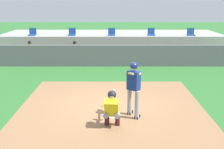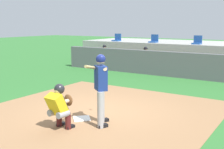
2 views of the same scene
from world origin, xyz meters
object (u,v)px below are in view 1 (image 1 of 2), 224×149
(catcher_crouched, at_px, (112,107))
(stadium_seat_3, at_px, (152,33))
(dugout_player_0, at_px, (30,52))
(stadium_seat_0, at_px, (33,33))
(batter_at_plate, at_px, (134,86))
(home_plate, at_px, (112,115))
(stadium_seat_4, at_px, (191,33))
(dugout_player_1, at_px, (75,52))
(stadium_seat_2, at_px, (112,33))
(stadium_seat_1, at_px, (73,33))

(catcher_crouched, xyz_separation_m, stadium_seat_3, (2.59, 11.01, 0.93))
(dugout_player_0, bearing_deg, stadium_seat_0, 98.80)
(batter_at_plate, bearing_deg, dugout_player_0, 124.12)
(home_plate, height_order, stadium_seat_4, stadium_seat_4)
(batter_at_plate, height_order, dugout_player_1, batter_at_plate)
(stadium_seat_0, bearing_deg, batter_at_plate, -60.14)
(stadium_seat_4, bearing_deg, dugout_player_0, -168.59)
(dugout_player_0, bearing_deg, batter_at_plate, -55.88)
(dugout_player_1, height_order, stadium_seat_4, stadium_seat_4)
(home_plate, xyz_separation_m, stadium_seat_4, (5.20, 10.18, 1.51))
(catcher_crouched, distance_m, stadium_seat_3, 11.35)
(batter_at_plate, distance_m, stadium_seat_2, 10.30)
(stadium_seat_1, bearing_deg, catcher_crouched, -76.65)
(home_plate, height_order, batter_at_plate, batter_at_plate)
(stadium_seat_3, bearing_deg, catcher_crouched, -103.23)
(home_plate, distance_m, stadium_seat_0, 11.53)
(dugout_player_0, bearing_deg, dugout_player_1, 0.00)
(home_plate, relative_size, dugout_player_0, 0.34)
(stadium_seat_2, relative_size, stadium_seat_4, 1.00)
(stadium_seat_3, height_order, stadium_seat_4, same)
(home_plate, bearing_deg, stadium_seat_0, 117.06)
(stadium_seat_1, bearing_deg, stadium_seat_0, 180.00)
(catcher_crouched, xyz_separation_m, dugout_player_0, (-4.90, 8.98, 0.07))
(home_plate, bearing_deg, batter_at_plate, -7.20)
(home_plate, xyz_separation_m, stadium_seat_1, (-2.60, 10.18, 1.51))
(home_plate, distance_m, stadium_seat_2, 10.29)
(stadium_seat_0, distance_m, stadium_seat_2, 5.20)
(stadium_seat_2, distance_m, stadium_seat_3, 2.60)
(stadium_seat_3, bearing_deg, stadium_seat_0, 180.00)
(stadium_seat_1, distance_m, stadium_seat_4, 7.80)
(batter_at_plate, relative_size, stadium_seat_4, 3.76)
(dugout_player_0, distance_m, stadium_seat_1, 3.18)
(stadium_seat_1, relative_size, stadium_seat_2, 1.00)
(batter_at_plate, xyz_separation_m, catcher_crouched, (-0.68, -0.74, -0.43))
(catcher_crouched, xyz_separation_m, stadium_seat_2, (-0.01, 11.01, 0.93))
(dugout_player_1, xyz_separation_m, stadium_seat_4, (7.40, 2.03, 0.86))
(stadium_seat_3, bearing_deg, stadium_seat_2, 180.00)
(home_plate, xyz_separation_m, catcher_crouched, (0.01, -0.83, 0.58))
(stadium_seat_3, relative_size, stadium_seat_4, 1.00)
(catcher_crouched, distance_m, stadium_seat_4, 12.21)
(stadium_seat_3, xyz_separation_m, stadium_seat_4, (2.60, 0.00, 0.00))
(stadium_seat_0, bearing_deg, stadium_seat_4, 0.00)
(home_plate, bearing_deg, catcher_crouched, -89.17)
(batter_at_plate, height_order, catcher_crouched, batter_at_plate)
(batter_at_plate, xyz_separation_m, stadium_seat_4, (4.51, 10.27, 0.50))
(stadium_seat_3, distance_m, stadium_seat_4, 2.60)
(dugout_player_0, relative_size, dugout_player_1, 1.00)
(dugout_player_0, height_order, stadium_seat_0, stadium_seat_0)
(dugout_player_1, relative_size, stadium_seat_0, 2.71)
(catcher_crouched, xyz_separation_m, stadium_seat_1, (-2.61, 11.01, 0.93))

